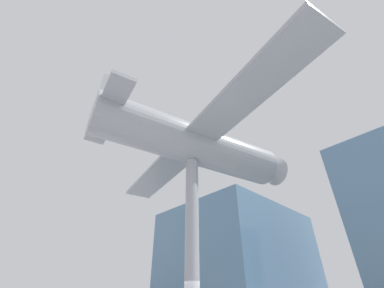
% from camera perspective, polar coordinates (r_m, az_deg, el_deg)
% --- Properties ---
extents(glass_pavilion_left, '(11.01, 13.33, 10.98)m').
position_cam_1_polar(glass_pavilion_left, '(28.52, 10.39, -25.55)').
color(glass_pavilion_left, slate).
rests_on(glass_pavilion_left, ground_plane).
extents(support_pylon_central, '(0.60, 0.60, 7.85)m').
position_cam_1_polar(support_pylon_central, '(11.47, 0.00, -21.16)').
color(support_pylon_central, '#999EA3').
rests_on(support_pylon_central, ground_plane).
extents(suspended_airplane, '(16.00, 11.82, 3.47)m').
position_cam_1_polar(suspended_airplane, '(13.55, 0.85, -0.23)').
color(suspended_airplane, '#93999E').
rests_on(suspended_airplane, support_pylon_central).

